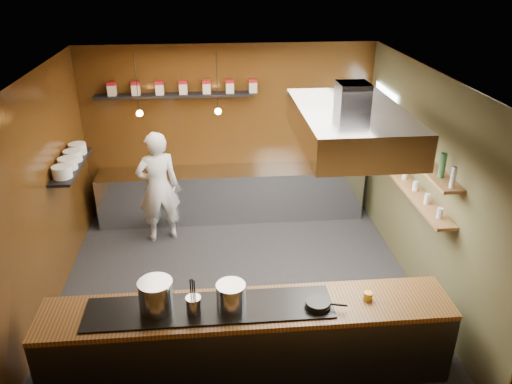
{
  "coord_description": "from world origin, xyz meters",
  "views": [
    {
      "loc": [
        -0.3,
        -5.84,
        4.29
      ],
      "look_at": [
        0.27,
        0.4,
        1.31
      ],
      "focal_mm": 35.0,
      "sensor_mm": 36.0,
      "label": 1
    }
  ],
  "objects": [
    {
      "name": "back_wall",
      "position": [
        0.0,
        2.5,
        1.5
      ],
      "size": [
        5.0,
        0.0,
        5.0
      ],
      "primitive_type": "plane",
      "rotation": [
        1.57,
        0.0,
        0.0
      ],
      "color": "#341C09",
      "rests_on": "ground"
    },
    {
      "name": "frying_pan",
      "position": [
        0.74,
        -1.69,
        0.97
      ],
      "size": [
        0.44,
        0.28,
        0.07
      ],
      "color": "black",
      "rests_on": "pass_counter"
    },
    {
      "name": "stockpot_small",
      "position": [
        -0.17,
        -1.62,
        1.09
      ],
      "size": [
        0.31,
        0.31,
        0.29
      ],
      "primitive_type": "cylinder",
      "rotation": [
        0.0,
        0.0,
        0.01
      ],
      "color": "silver",
      "rests_on": "pass_counter"
    },
    {
      "name": "bottle_shelf_upper",
      "position": [
        2.34,
        0.3,
        1.92
      ],
      "size": [
        0.26,
        2.8,
        0.04
      ],
      "primitive_type": "cube",
      "color": "#915C3A",
      "rests_on": "right_wall"
    },
    {
      "name": "extractor_hood",
      "position": [
        1.3,
        -0.4,
        2.51
      ],
      "size": [
        1.2,
        2.0,
        0.72
      ],
      "color": "#38383D",
      "rests_on": "ceiling"
    },
    {
      "name": "stockpot_large",
      "position": [
        -0.94,
        -1.59,
        1.12
      ],
      "size": [
        0.36,
        0.36,
        0.35
      ],
      "primitive_type": "cylinder",
      "rotation": [
        0.0,
        0.0,
        -0.01
      ],
      "color": "#B1B4B9",
      "rests_on": "pass_counter"
    },
    {
      "name": "chef",
      "position": [
        -1.2,
        1.51,
        0.93
      ],
      "size": [
        0.78,
        0.63,
        1.86
      ],
      "primitive_type": "imported",
      "rotation": [
        0.0,
        0.0,
        3.45
      ],
      "color": "white",
      "rests_on": "floor"
    },
    {
      "name": "utensil_crock",
      "position": [
        -0.56,
        -1.68,
        1.04
      ],
      "size": [
        0.2,
        0.2,
        0.2
      ],
      "primitive_type": "cylinder",
      "rotation": [
        0.0,
        0.0,
        0.36
      ],
      "color": "#BBBDC2",
      "rests_on": "pass_counter"
    },
    {
      "name": "butter_jar",
      "position": [
        1.3,
        -1.59,
        0.96
      ],
      "size": [
        0.12,
        0.12,
        0.09
      ],
      "primitive_type": "cylinder",
      "rotation": [
        0.0,
        0.0,
        0.25
      ],
      "color": "gold",
      "rests_on": "pass_counter"
    },
    {
      "name": "plate_stacks",
      "position": [
        -2.34,
        1.0,
        1.65
      ],
      "size": [
        0.26,
        1.16,
        0.16
      ],
      "color": "white",
      "rests_on": "plate_shelf"
    },
    {
      "name": "pendant_right",
      "position": [
        -0.2,
        1.7,
        2.15
      ],
      "size": [
        0.1,
        0.1,
        0.95
      ],
      "color": "black",
      "rests_on": "ceiling"
    },
    {
      "name": "espresso_machine",
      "position": [
        2.1,
        2.2,
        1.12
      ],
      "size": [
        0.46,
        0.44,
        0.43
      ],
      "primitive_type": "cube",
      "rotation": [
        0.0,
        0.0,
        0.08
      ],
      "color": "black",
      "rests_on": "prep_counter"
    },
    {
      "name": "pendant_left",
      "position": [
        -1.4,
        1.7,
        2.15
      ],
      "size": [
        0.1,
        0.1,
        0.95
      ],
      "color": "black",
      "rests_on": "ceiling"
    },
    {
      "name": "wine_glasses",
      "position": [
        2.34,
        0.3,
        1.53
      ],
      "size": [
        0.07,
        2.37,
        0.13
      ],
      "color": "silver",
      "rests_on": "bottle_shelf_lower"
    },
    {
      "name": "storage_tins",
      "position": [
        -0.75,
        2.36,
        2.33
      ],
      "size": [
        2.43,
        0.13,
        0.22
      ],
      "color": "beige",
      "rests_on": "tin_shelf"
    },
    {
      "name": "pass_counter",
      "position": [
        -0.0,
        -1.6,
        0.47
      ],
      "size": [
        4.4,
        0.72,
        0.94
      ],
      "color": "#38383D",
      "rests_on": "floor"
    },
    {
      "name": "left_wall",
      "position": [
        -2.5,
        0.0,
        1.5
      ],
      "size": [
        0.0,
        5.0,
        5.0
      ],
      "primitive_type": "plane",
      "rotation": [
        1.57,
        0.0,
        1.57
      ],
      "color": "#341C09",
      "rests_on": "ground"
    },
    {
      "name": "right_wall",
      "position": [
        2.5,
        0.0,
        1.5
      ],
      "size": [
        0.0,
        5.0,
        5.0
      ],
      "primitive_type": "plane",
      "rotation": [
        1.57,
        0.0,
        -1.57
      ],
      "color": "#4B4B2A",
      "rests_on": "ground"
    },
    {
      "name": "tin_shelf",
      "position": [
        -0.9,
        2.36,
        2.2
      ],
      "size": [
        2.6,
        0.26,
        0.04
      ],
      "primitive_type": "cube",
      "color": "black",
      "rests_on": "back_wall"
    },
    {
      "name": "bottles",
      "position": [
        2.34,
        0.3,
        2.06
      ],
      "size": [
        0.06,
        2.66,
        0.24
      ],
      "color": "silver",
      "rests_on": "bottle_shelf_upper"
    },
    {
      "name": "window_pane",
      "position": [
        2.45,
        1.7,
        1.9
      ],
      "size": [
        0.0,
        1.0,
        1.0
      ],
      "primitive_type": "plane",
      "rotation": [
        1.57,
        0.0,
        -1.57
      ],
      "color": "white",
      "rests_on": "right_wall"
    },
    {
      "name": "plate_shelf",
      "position": [
        -2.34,
        1.0,
        1.55
      ],
      "size": [
        0.3,
        1.4,
        0.04
      ],
      "primitive_type": "cube",
      "color": "black",
      "rests_on": "left_wall"
    },
    {
      "name": "floor",
      "position": [
        0.0,
        0.0,
        0.0
      ],
      "size": [
        5.0,
        5.0,
        0.0
      ],
      "primitive_type": "plane",
      "color": "black",
      "rests_on": "ground"
    },
    {
      "name": "prep_counter",
      "position": [
        0.0,
        2.17,
        0.45
      ],
      "size": [
        4.6,
        0.65,
        0.9
      ],
      "primitive_type": "cube",
      "color": "silver",
      "rests_on": "floor"
    },
    {
      "name": "bottle_shelf_lower",
      "position": [
        2.34,
        0.3,
        1.45
      ],
      "size": [
        0.26,
        2.8,
        0.04
      ],
      "primitive_type": "cube",
      "color": "#915C3A",
      "rests_on": "right_wall"
    },
    {
      "name": "ceiling",
      "position": [
        0.0,
        0.0,
        3.0
      ],
      "size": [
        5.0,
        5.0,
        0.0
      ],
      "primitive_type": "plane",
      "rotation": [
        3.14,
        0.0,
        0.0
      ],
      "color": "silver",
      "rests_on": "back_wall"
    }
  ]
}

